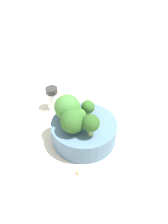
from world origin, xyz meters
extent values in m
plane|color=beige|center=(0.00, 0.00, 0.00)|extent=(3.00, 3.00, 0.00)
cylinder|color=slate|center=(0.00, 0.00, 0.03)|extent=(0.16, 0.16, 0.05)
cylinder|color=#7A9E5B|center=(0.01, -0.03, 0.06)|extent=(0.02, 0.02, 0.02)
sphere|color=#2D5B23|center=(0.01, -0.03, 0.08)|extent=(0.06, 0.06, 0.06)
cylinder|color=#84AD66|center=(0.00, -0.01, 0.06)|extent=(0.02, 0.02, 0.02)
sphere|color=#386B28|center=(0.00, -0.01, 0.08)|extent=(0.03, 0.03, 0.03)
cylinder|color=#84AD66|center=(0.04, 0.00, 0.07)|extent=(0.02, 0.02, 0.03)
sphere|color=#28511E|center=(0.04, 0.00, 0.09)|extent=(0.04, 0.04, 0.04)
cylinder|color=#84AD66|center=(-0.02, 0.02, 0.06)|extent=(0.02, 0.02, 0.02)
sphere|color=#2D5B23|center=(-0.02, 0.02, 0.08)|extent=(0.03, 0.03, 0.03)
cylinder|color=#8EB770|center=(-0.03, -0.03, 0.07)|extent=(0.02, 0.02, 0.03)
sphere|color=#3D7533|center=(-0.03, -0.03, 0.09)|extent=(0.06, 0.06, 0.06)
cylinder|color=silver|center=(-0.15, -0.04, 0.03)|extent=(0.03, 0.03, 0.05)
cylinder|color=#2D2D2D|center=(-0.15, -0.04, 0.06)|extent=(0.03, 0.03, 0.01)
cube|color=olive|center=(0.09, -0.05, 0.00)|extent=(0.01, 0.01, 0.01)
cube|color=tan|center=(-0.07, 0.09, 0.00)|extent=(0.01, 0.01, 0.01)
camera|label=1|loc=(0.34, -0.14, 0.40)|focal=35.00mm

